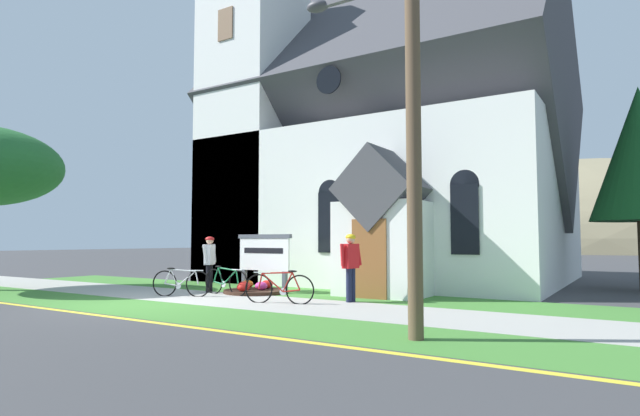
{
  "coord_description": "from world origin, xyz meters",
  "views": [
    {
      "loc": [
        10.11,
        -8.03,
        1.53
      ],
      "look_at": [
        3.08,
        3.12,
        2.37
      ],
      "focal_mm": 28.5,
      "sensor_mm": 36.0,
      "label": 1
    }
  ],
  "objects": [
    {
      "name": "ground",
      "position": [
        0.0,
        4.0,
        0.0
      ],
      "size": [
        140.0,
        140.0,
        0.0
      ],
      "primitive_type": "plane",
      "color": "#3D3D3F"
    },
    {
      "name": "sidewalk_slab",
      "position": [
        1.85,
        1.92,
        0.01
      ],
      "size": [
        32.0,
        2.52,
        0.01
      ],
      "primitive_type": "cube",
      "color": "#A8A59E",
      "rests_on": "ground"
    },
    {
      "name": "grass_verge",
      "position": [
        1.85,
        -0.38,
        0.0
      ],
      "size": [
        32.0,
        2.08,
        0.01
      ],
      "primitive_type": "cube",
      "color": "#427F33",
      "rests_on": "ground"
    },
    {
      "name": "church_lawn",
      "position": [
        1.85,
        4.41,
        0.0
      ],
      "size": [
        24.0,
        2.45,
        0.01
      ],
      "primitive_type": "cube",
      "color": "#427F33",
      "rests_on": "ground"
    },
    {
      "name": "curb_paint_stripe",
      "position": [
        1.85,
        -1.57,
        0.0
      ],
      "size": [
        28.0,
        0.16,
        0.01
      ],
      "primitive_type": "cube",
      "color": "yellow",
      "rests_on": "ground"
    },
    {
      "name": "church_building",
      "position": [
        1.44,
        10.56,
        5.2
      ],
      "size": [
        12.74,
        12.48,
        14.03
      ],
      "color": "white",
      "rests_on": "ground"
    },
    {
      "name": "church_sign",
      "position": [
        0.59,
        3.94,
        1.12
      ],
      "size": [
        2.07,
        0.28,
        1.71
      ],
      "color": "#474C56",
      "rests_on": "ground"
    },
    {
      "name": "flower_bed",
      "position": [
        0.56,
        3.54,
        0.1
      ],
      "size": [
        1.82,
        1.82,
        0.34
      ],
      "color": "#382319",
      "rests_on": "ground"
    },
    {
      "name": "bicycle_orange",
      "position": [
        -0.57,
        1.78,
        0.37
      ],
      "size": [
        1.61,
        0.64,
        0.8
      ],
      "color": "black",
      "rests_on": "ground"
    },
    {
      "name": "bicycle_yellow",
      "position": [
        0.19,
        2.73,
        0.38
      ],
      "size": [
        1.73,
        0.2,
        0.83
      ],
      "color": "black",
      "rests_on": "ground"
    },
    {
      "name": "bicycle_green",
      "position": [
        2.67,
        1.93,
        0.38
      ],
      "size": [
        1.73,
        0.53,
        0.83
      ],
      "color": "black",
      "rests_on": "ground"
    },
    {
      "name": "cyclist_in_blue_jersey",
      "position": [
        -0.69,
        2.98,
        0.96
      ],
      "size": [
        0.38,
        0.72,
        1.65
      ],
      "color": "black",
      "rests_on": "ground"
    },
    {
      "name": "cyclist_in_orange_jersey",
      "position": [
        3.99,
        3.12,
        0.99
      ],
      "size": [
        0.3,
        0.74,
        1.69
      ],
      "color": "#191E38",
      "rests_on": "ground"
    },
    {
      "name": "utility_pole",
      "position": [
        7.03,
        -0.53,
        4.52
      ],
      "size": [
        3.12,
        0.28,
        8.14
      ],
      "color": "brown",
      "rests_on": "ground"
    },
    {
      "name": "roadside_conifer",
      "position": [
        10.21,
        10.17,
        4.17
      ],
      "size": [
        2.94,
        2.94,
        6.26
      ],
      "color": "#3D2D1E",
      "rests_on": "ground"
    },
    {
      "name": "distant_hill",
      "position": [
        -3.35,
        71.87,
        0.0
      ],
      "size": [
        88.75,
        40.2,
        25.92
      ],
      "primitive_type": "ellipsoid",
      "color": "#847A5B",
      "rests_on": "ground"
    }
  ]
}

